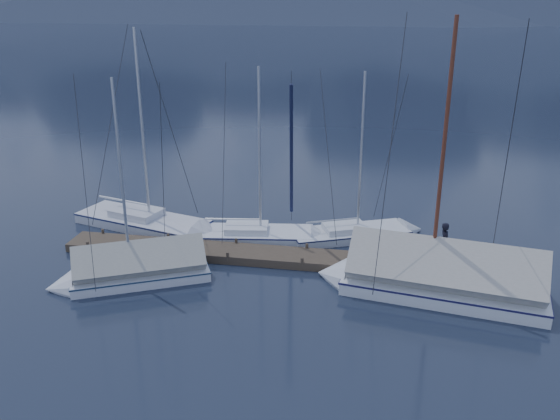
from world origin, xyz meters
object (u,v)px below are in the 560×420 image
Objects in this scene: sailboat_open_left at (159,226)px; person at (445,242)px; sailboat_covered_far at (127,272)px; sailboat_open_right at (366,233)px; sailboat_open_mid at (271,236)px; sailboat_covered_near at (426,279)px.

person is (12.45, -1.93, 0.97)m from sailboat_open_left.
person is (11.73, 3.21, 0.73)m from sailboat_covered_far.
sailboat_open_right is 4.29m from person.
person is (7.22, -1.72, 1.00)m from sailboat_open_mid.
sailboat_open_left is 5.19m from sailboat_covered_far.
person is at bearing 69.76° from sailboat_covered_near.
person is at bearing -8.80° from sailboat_open_left.
sailboat_open_left is 1.23× the size of sailboat_open_right.
sailboat_open_left is at bearing 98.05° from sailboat_covered_far.
sailboat_open_mid is at bearing -2.30° from sailboat_open_left.
sailboat_covered_far is at bearing 94.21° from person.
sailboat_open_mid is at bearing -165.18° from sailboat_open_right.
sailboat_covered_near is (6.45, -3.80, 0.39)m from sailboat_open_mid.
person is at bearing -13.39° from sailboat_open_mid.
sailboat_open_right is (9.37, 0.88, -0.03)m from sailboat_open_left.
sailboat_covered_far is 12.18m from person.
sailboat_open_mid is 7.50m from sailboat_covered_near.
sailboat_covered_near is 11.02m from sailboat_covered_far.
sailboat_covered_far reaches higher than person.
sailboat_open_left is at bearing 161.05° from sailboat_covered_near.
sailboat_covered_near reaches higher than sailboat_open_right.
sailboat_open_right is (4.13, 1.09, -0.00)m from sailboat_open_mid.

